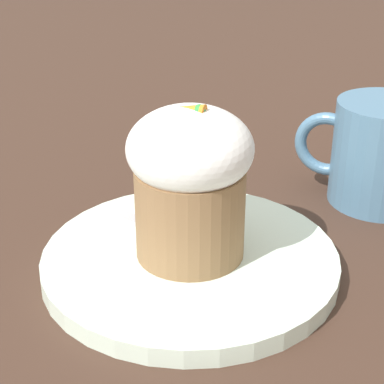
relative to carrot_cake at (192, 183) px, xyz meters
name	(u,v)px	position (x,y,z in m)	size (l,w,h in m)	color
ground_plane	(190,269)	(0.00, 0.00, -0.07)	(4.00, 4.00, 0.00)	#3D281E
dessert_plate	(190,261)	(0.00, 0.00, -0.06)	(0.21, 0.21, 0.01)	silver
carrot_cake	(192,183)	(0.00, 0.00, 0.00)	(0.08, 0.08, 0.11)	olive
spoon	(176,234)	(0.02, -0.02, -0.05)	(0.10, 0.04, 0.01)	#B7B7BC
coffee_cup	(381,153)	(-0.09, -0.17, -0.03)	(0.12, 0.08, 0.09)	teal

